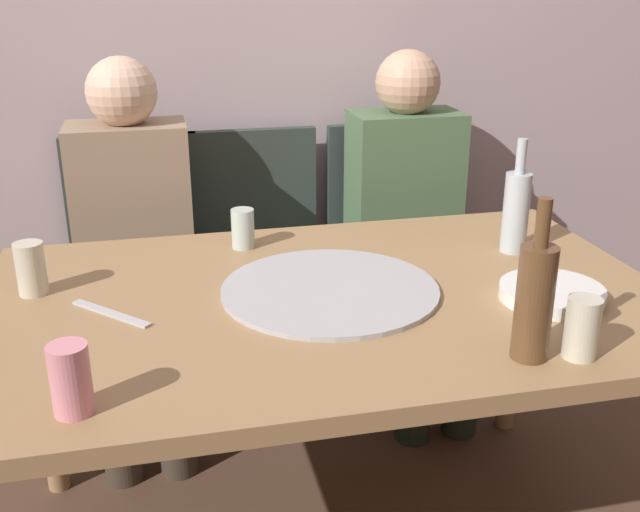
# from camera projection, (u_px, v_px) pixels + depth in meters

# --- Properties ---
(back_wall) EXTENTS (6.00, 0.10, 2.60)m
(back_wall) POSITION_uv_depth(u_px,v_px,m) (250.00, 3.00, 2.47)
(back_wall) COLOR #B29EA3
(back_wall) RESTS_ON ground_plane
(dining_table) EXTENTS (1.52, 0.96, 0.72)m
(dining_table) POSITION_uv_depth(u_px,v_px,m) (329.00, 323.00, 1.68)
(dining_table) COLOR #99754C
(dining_table) RESTS_ON ground_plane
(pizza_tray) EXTENTS (0.49, 0.49, 0.01)m
(pizza_tray) POSITION_uv_depth(u_px,v_px,m) (330.00, 290.00, 1.67)
(pizza_tray) COLOR #ADADB2
(pizza_tray) RESTS_ON dining_table
(wine_bottle) EXTENTS (0.07, 0.07, 0.29)m
(wine_bottle) POSITION_uv_depth(u_px,v_px,m) (516.00, 210.00, 1.88)
(wine_bottle) COLOR #B2BCC1
(wine_bottle) RESTS_ON dining_table
(beer_bottle) EXTENTS (0.07, 0.07, 0.31)m
(beer_bottle) POSITION_uv_depth(u_px,v_px,m) (535.00, 299.00, 1.35)
(beer_bottle) COLOR brown
(beer_bottle) RESTS_ON dining_table
(tumbler_near) EXTENTS (0.06, 0.06, 0.10)m
(tumbler_near) POSITION_uv_depth(u_px,v_px,m) (243.00, 229.00, 1.92)
(tumbler_near) COLOR #B7C6BC
(tumbler_near) RESTS_ON dining_table
(tumbler_far) EXTENTS (0.06, 0.06, 0.12)m
(tumbler_far) POSITION_uv_depth(u_px,v_px,m) (582.00, 328.00, 1.37)
(tumbler_far) COLOR beige
(tumbler_far) RESTS_ON dining_table
(wine_glass) EXTENTS (0.06, 0.06, 0.12)m
(wine_glass) POSITION_uv_depth(u_px,v_px,m) (31.00, 269.00, 1.64)
(wine_glass) COLOR beige
(wine_glass) RESTS_ON dining_table
(soda_can) EXTENTS (0.07, 0.07, 0.12)m
(soda_can) POSITION_uv_depth(u_px,v_px,m) (71.00, 379.00, 1.19)
(soda_can) COLOR pink
(soda_can) RESTS_ON dining_table
(plate_stack) EXTENTS (0.23, 0.23, 0.03)m
(plate_stack) POSITION_uv_depth(u_px,v_px,m) (552.00, 293.00, 1.63)
(plate_stack) COLOR white
(plate_stack) RESTS_ON dining_table
(table_knife) EXTENTS (0.17, 0.17, 0.01)m
(table_knife) POSITION_uv_depth(u_px,v_px,m) (111.00, 313.00, 1.56)
(table_knife) COLOR #B7B7BC
(table_knife) RESTS_ON dining_table
(chair_left) EXTENTS (0.44, 0.44, 0.90)m
(chair_left) POSITION_uv_depth(u_px,v_px,m) (138.00, 258.00, 2.44)
(chair_left) COLOR #2D3833
(chair_left) RESTS_ON ground_plane
(chair_middle) EXTENTS (0.44, 0.44, 0.90)m
(chair_middle) POSITION_uv_depth(u_px,v_px,m) (260.00, 249.00, 2.53)
(chair_middle) COLOR #2D3833
(chair_middle) RESTS_ON ground_plane
(chair_right) EXTENTS (0.44, 0.44, 0.90)m
(chair_right) POSITION_uv_depth(u_px,v_px,m) (396.00, 238.00, 2.63)
(chair_right) COLOR #2D3833
(chair_right) RESTS_ON ground_plane
(guest_in_sweater) EXTENTS (0.36, 0.56, 1.17)m
(guest_in_sweater) POSITION_uv_depth(u_px,v_px,m) (134.00, 237.00, 2.26)
(guest_in_sweater) COLOR #937A60
(guest_in_sweater) RESTS_ON ground_plane
(guest_in_beanie) EXTENTS (0.36, 0.56, 1.17)m
(guest_in_beanie) POSITION_uv_depth(u_px,v_px,m) (412.00, 217.00, 2.45)
(guest_in_beanie) COLOR #4C6B47
(guest_in_beanie) RESTS_ON ground_plane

